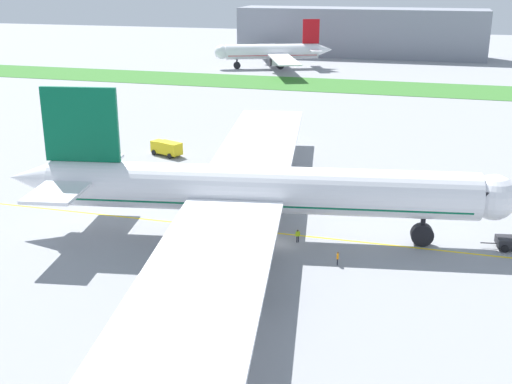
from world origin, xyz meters
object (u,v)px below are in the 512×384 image
ground_crew_wingwalker_port (298,235)px  parked_airliner_far_left (274,52)px  ground_crew_marshaller_front (338,257)px  service_truck_baggage_loader (166,148)px  airliner_foreground (251,190)px

ground_crew_wingwalker_port → parked_airliner_far_left: 150.39m
ground_crew_marshaller_front → service_truck_baggage_loader: 51.88m
airliner_foreground → service_truck_baggage_loader: bearing=127.8°
ground_crew_wingwalker_port → service_truck_baggage_loader: service_truck_baggage_loader is taller
ground_crew_wingwalker_port → parked_airliner_far_left: size_ratio=0.03×
airliner_foreground → parked_airliner_far_left: 149.02m
ground_crew_wingwalker_port → ground_crew_marshaller_front: ground_crew_wingwalker_port is taller
airliner_foreground → ground_crew_marshaller_front: airliner_foreground is taller
service_truck_baggage_loader → ground_crew_wingwalker_port: bearing=-46.3°
ground_crew_wingwalker_port → parked_airliner_far_left: (-39.79, 144.96, 4.47)m
ground_crew_wingwalker_port → ground_crew_marshaller_front: bearing=-42.0°
ground_crew_marshaller_front → parked_airliner_far_left: (-45.38, 150.01, 4.50)m
ground_crew_wingwalker_port → service_truck_baggage_loader: 44.37m
ground_crew_marshaller_front → airliner_foreground: bearing=156.5°
airliner_foreground → ground_crew_marshaller_front: (11.32, -4.93, -5.18)m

